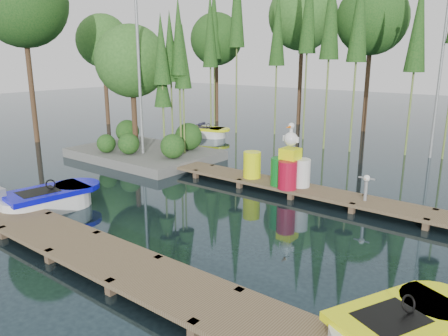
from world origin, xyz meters
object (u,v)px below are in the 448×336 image
Objects in this scene: boat_blue at (49,201)px; drum_cluster at (290,168)px; yellow_barrel at (252,165)px; boat_yellow_far at (207,132)px; island at (141,85)px.

drum_cluster is at bearing 56.58° from boat_blue.
drum_cluster is (1.58, -0.16, 0.16)m from yellow_barrel.
boat_yellow_far reaches higher than boat_blue.
island is at bearing 173.04° from yellow_barrel.
boat_yellow_far is (-4.04, 11.96, -0.02)m from boat_blue.
yellow_barrel is at bearing 67.80° from boat_blue.
drum_cluster is at bearing -30.88° from boat_yellow_far.
boat_blue is at bearing -119.79° from yellow_barrel.
drum_cluster is (8.05, -0.95, -2.27)m from island.
yellow_barrel is (7.35, -6.18, 0.49)m from boat_yellow_far.
boat_blue is at bearing -66.82° from boat_yellow_far.
boat_blue is 6.67m from yellow_barrel.
boat_blue is at bearing -64.26° from island.
island is at bearing 173.30° from drum_cluster.
boat_yellow_far is at bearing 144.62° from drum_cluster.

